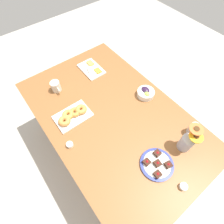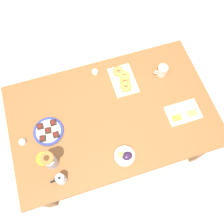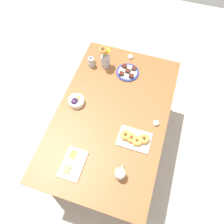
{
  "view_description": "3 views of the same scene",
  "coord_description": "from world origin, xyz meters",
  "px_view_note": "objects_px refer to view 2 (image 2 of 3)",
  "views": [
    {
      "loc": [
        0.6,
        -0.46,
        1.92
      ],
      "look_at": [
        0.0,
        0.0,
        0.78
      ],
      "focal_mm": 28.0,
      "sensor_mm": 36.0,
      "label": 1
    },
    {
      "loc": [
        0.22,
        0.71,
        2.54
      ],
      "look_at": [
        0.0,
        0.0,
        0.78
      ],
      "focal_mm": 40.0,
      "sensor_mm": 36.0,
      "label": 2
    },
    {
      "loc": [
        -0.9,
        -0.29,
        2.49
      ],
      "look_at": [
        0.0,
        0.0,
        0.78
      ],
      "focal_mm": 35.0,
      "sensor_mm": 36.0,
      "label": 3
    }
  ],
  "objects_px": {
    "croissant_platter": "(123,79)",
    "flower_vase": "(50,161)",
    "cheese_platter": "(183,113)",
    "moka_pot": "(61,179)",
    "grape_bowl": "(125,156)",
    "jam_cup_honey": "(95,72)",
    "dessert_plate": "(48,131)",
    "dining_table": "(112,118)",
    "jam_cup_berry": "(22,142)",
    "coffee_mug": "(162,71)"
  },
  "relations": [
    {
      "from": "dessert_plate",
      "to": "cheese_platter",
      "type": "bearing_deg",
      "value": 170.85
    },
    {
      "from": "croissant_platter",
      "to": "flower_vase",
      "type": "distance_m",
      "value": 0.86
    },
    {
      "from": "grape_bowl",
      "to": "dessert_plate",
      "type": "distance_m",
      "value": 0.61
    },
    {
      "from": "dining_table",
      "to": "coffee_mug",
      "type": "xyz_separation_m",
      "value": [
        -0.5,
        -0.23,
        0.13
      ]
    },
    {
      "from": "dessert_plate",
      "to": "jam_cup_honey",
      "type": "bearing_deg",
      "value": -140.53
    },
    {
      "from": "dining_table",
      "to": "croissant_platter",
      "type": "relative_size",
      "value": 5.69
    },
    {
      "from": "dining_table",
      "to": "moka_pot",
      "type": "height_order",
      "value": "moka_pot"
    },
    {
      "from": "flower_vase",
      "to": "dessert_plate",
      "type": "bearing_deg",
      "value": -95.56
    },
    {
      "from": "dining_table",
      "to": "cheese_platter",
      "type": "height_order",
      "value": "cheese_platter"
    },
    {
      "from": "coffee_mug",
      "to": "jam_cup_berry",
      "type": "bearing_deg",
      "value": 11.58
    },
    {
      "from": "dining_table",
      "to": "jam_cup_berry",
      "type": "height_order",
      "value": "jam_cup_berry"
    },
    {
      "from": "dessert_plate",
      "to": "flower_vase",
      "type": "bearing_deg",
      "value": 84.44
    },
    {
      "from": "jam_cup_berry",
      "to": "moka_pot",
      "type": "bearing_deg",
      "value": 121.5
    },
    {
      "from": "jam_cup_berry",
      "to": "jam_cup_honey",
      "type": "bearing_deg",
      "value": -148.15
    },
    {
      "from": "croissant_platter",
      "to": "jam_cup_berry",
      "type": "distance_m",
      "value": 0.93
    },
    {
      "from": "dining_table",
      "to": "coffee_mug",
      "type": "relative_size",
      "value": 13.92
    },
    {
      "from": "grape_bowl",
      "to": "jam_cup_berry",
      "type": "bearing_deg",
      "value": -25.6
    },
    {
      "from": "coffee_mug",
      "to": "moka_pot",
      "type": "xyz_separation_m",
      "value": [
        0.99,
        0.6,
        0.0
      ]
    },
    {
      "from": "cheese_platter",
      "to": "flower_vase",
      "type": "distance_m",
      "value": 1.06
    },
    {
      "from": "cheese_platter",
      "to": "dessert_plate",
      "type": "height_order",
      "value": "dessert_plate"
    },
    {
      "from": "jam_cup_honey",
      "to": "dining_table",
      "type": "bearing_deg",
      "value": 93.45
    },
    {
      "from": "grape_bowl",
      "to": "jam_cup_honey",
      "type": "height_order",
      "value": "grape_bowl"
    },
    {
      "from": "cheese_platter",
      "to": "dessert_plate",
      "type": "xyz_separation_m",
      "value": [
        1.04,
        -0.17,
        0.0
      ]
    },
    {
      "from": "dining_table",
      "to": "dessert_plate",
      "type": "distance_m",
      "value": 0.51
    },
    {
      "from": "dining_table",
      "to": "croissant_platter",
      "type": "distance_m",
      "value": 0.33
    },
    {
      "from": "dessert_plate",
      "to": "moka_pot",
      "type": "relative_size",
      "value": 1.92
    },
    {
      "from": "jam_cup_honey",
      "to": "flower_vase",
      "type": "height_order",
      "value": "flower_vase"
    },
    {
      "from": "moka_pot",
      "to": "dining_table",
      "type": "bearing_deg",
      "value": -142.31
    },
    {
      "from": "jam_cup_honey",
      "to": "moka_pot",
      "type": "xyz_separation_m",
      "value": [
        0.46,
        0.78,
        0.03
      ]
    },
    {
      "from": "dining_table",
      "to": "moka_pot",
      "type": "distance_m",
      "value": 0.63
    },
    {
      "from": "dining_table",
      "to": "jam_cup_honey",
      "type": "distance_m",
      "value": 0.41
    },
    {
      "from": "flower_vase",
      "to": "moka_pot",
      "type": "relative_size",
      "value": 2.03
    },
    {
      "from": "dining_table",
      "to": "grape_bowl",
      "type": "xyz_separation_m",
      "value": [
        0.01,
        0.35,
        0.12
      ]
    },
    {
      "from": "dessert_plate",
      "to": "flower_vase",
      "type": "height_order",
      "value": "flower_vase"
    },
    {
      "from": "grape_bowl",
      "to": "flower_vase",
      "type": "height_order",
      "value": "flower_vase"
    },
    {
      "from": "jam_cup_berry",
      "to": "flower_vase",
      "type": "xyz_separation_m",
      "value": [
        -0.18,
        0.22,
        0.07
      ]
    },
    {
      "from": "jam_cup_berry",
      "to": "dessert_plate",
      "type": "xyz_separation_m",
      "value": [
        -0.2,
        -0.03,
        -0.0
      ]
    },
    {
      "from": "cheese_platter",
      "to": "moka_pot",
      "type": "relative_size",
      "value": 2.18
    },
    {
      "from": "grape_bowl",
      "to": "jam_cup_honey",
      "type": "xyz_separation_m",
      "value": [
        0.01,
        -0.75,
        -0.01
      ]
    },
    {
      "from": "croissant_platter",
      "to": "cheese_platter",
      "type": "bearing_deg",
      "value": 130.3
    },
    {
      "from": "jam_cup_honey",
      "to": "flower_vase",
      "type": "bearing_deg",
      "value": 51.84
    },
    {
      "from": "cheese_platter",
      "to": "dessert_plate",
      "type": "bearing_deg",
      "value": -9.15
    },
    {
      "from": "grape_bowl",
      "to": "dessert_plate",
      "type": "relative_size",
      "value": 0.64
    },
    {
      "from": "grape_bowl",
      "to": "jam_cup_honey",
      "type": "relative_size",
      "value": 3.05
    },
    {
      "from": "coffee_mug",
      "to": "jam_cup_berry",
      "type": "height_order",
      "value": "coffee_mug"
    },
    {
      "from": "coffee_mug",
      "to": "jam_cup_honey",
      "type": "height_order",
      "value": "coffee_mug"
    },
    {
      "from": "jam_cup_berry",
      "to": "flower_vase",
      "type": "bearing_deg",
      "value": 129.19
    },
    {
      "from": "dining_table",
      "to": "coffee_mug",
      "type": "bearing_deg",
      "value": -155.93
    },
    {
      "from": "cheese_platter",
      "to": "dessert_plate",
      "type": "distance_m",
      "value": 1.05
    },
    {
      "from": "dining_table",
      "to": "jam_cup_honey",
      "type": "height_order",
      "value": "jam_cup_honey"
    }
  ]
}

